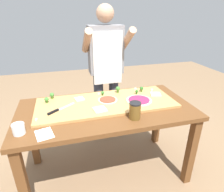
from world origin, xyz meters
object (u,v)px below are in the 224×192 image
(pizza_whole_beet_magenta, at_px, (139,100))
(broccoli_floret_center_left, at_px, (103,93))
(prep_table, at_px, (106,117))
(recipe_note, at_px, (44,134))
(pizza_slice_center, at_px, (79,99))
(sauce_jar, at_px, (135,111))
(broccoli_floret_front_mid, at_px, (137,91))
(broccoli_floret_center_right, at_px, (118,89))
(pizza_whole_tomato_red, at_px, (108,100))
(cheese_crumble_b, at_px, (99,94))
(broccoli_floret_front_right, at_px, (47,100))
(broccoli_floret_back_mid, at_px, (52,95))
(cheese_crumble_d, at_px, (36,120))
(broccoli_floret_back_right, at_px, (141,89))
(cheese_crumble_c, at_px, (135,89))
(flour_cup, at_px, (19,130))
(cook_center, at_px, (106,65))
(cheese_crumble_a, at_px, (152,90))
(pizza_slice_far_left, at_px, (100,109))
(chefs_knife, at_px, (58,110))
(pizza_slice_near_right, at_px, (156,94))

(pizza_whole_beet_magenta, height_order, broccoli_floret_center_left, broccoli_floret_center_left)
(prep_table, height_order, recipe_note, recipe_note)
(pizza_slice_center, height_order, sauce_jar, sauce_jar)
(broccoli_floret_front_mid, bearing_deg, broccoli_floret_center_right, 154.49)
(pizza_whole_tomato_red, bearing_deg, recipe_note, -146.24)
(broccoli_floret_center_left, xyz_separation_m, cheese_crumble_b, (-0.03, 0.03, -0.02))
(broccoli_floret_front_right, distance_m, broccoli_floret_back_mid, 0.10)
(broccoli_floret_front_right, distance_m, cheese_crumble_b, 0.52)
(broccoli_floret_front_right, xyz_separation_m, cheese_crumble_d, (-0.07, -0.31, -0.03))
(broccoli_floret_center_right, height_order, broccoli_floret_back_right, broccoli_floret_center_right)
(broccoli_floret_center_left, bearing_deg, recipe_note, -136.85)
(broccoli_floret_back_mid, xyz_separation_m, cheese_crumble_c, (0.88, -0.00, -0.03))
(broccoli_floret_back_mid, relative_size, cheese_crumble_b, 4.01)
(broccoli_floret_center_right, xyz_separation_m, broccoli_floret_back_right, (0.25, -0.04, -0.01))
(pizza_slice_center, height_order, broccoli_floret_center_left, broccoli_floret_center_left)
(pizza_whole_beet_magenta, height_order, recipe_note, pizza_whole_beet_magenta)
(flour_cup, height_order, cook_center, cook_center)
(broccoli_floret_front_mid, xyz_separation_m, cheese_crumble_c, (0.03, 0.11, -0.02))
(broccoli_floret_front_right, relative_size, flour_cup, 0.63)
(pizza_slice_center, bearing_deg, broccoli_floret_back_right, 2.34)
(broccoli_floret_center_right, height_order, cheese_crumble_b, broccoli_floret_center_right)
(broccoli_floret_center_left, distance_m, broccoli_floret_back_right, 0.43)
(cheese_crumble_a, height_order, cheese_crumble_b, cheese_crumble_a)
(flour_cup, bearing_deg, pizza_whole_tomato_red, 23.64)
(broccoli_floret_back_right, distance_m, cheese_crumble_d, 1.10)
(broccoli_floret_back_mid, distance_m, sauce_jar, 0.85)
(pizza_slice_far_left, bearing_deg, pizza_slice_center, 119.21)
(broccoli_floret_front_mid, distance_m, sauce_jar, 0.46)
(pizza_whole_beet_magenta, distance_m, pizza_whole_tomato_red, 0.30)
(broccoli_floret_back_right, bearing_deg, sauce_jar, -119.19)
(cheese_crumble_d, bearing_deg, prep_table, 10.27)
(chefs_knife, distance_m, cheese_crumble_b, 0.49)
(broccoli_floret_back_mid, relative_size, cook_center, 0.04)
(recipe_note, bearing_deg, broccoli_floret_front_mid, 27.01)
(pizza_slice_far_left, distance_m, broccoli_floret_front_mid, 0.51)
(cheese_crumble_c, xyz_separation_m, cheese_crumble_d, (-1.00, -0.39, -0.00))
(pizza_whole_tomato_red, distance_m, cheese_crumble_a, 0.54)
(chefs_knife, bearing_deg, cheese_crumble_c, 17.78)
(pizza_whole_beet_magenta, distance_m, pizza_slice_center, 0.58)
(broccoli_floret_back_right, xyz_separation_m, sauce_jar, (-0.26, -0.47, 0.02))
(chefs_knife, bearing_deg, pizza_slice_center, 40.84)
(pizza_slice_near_right, height_order, cheese_crumble_d, cheese_crumble_d)
(pizza_slice_center, distance_m, flour_cup, 0.64)
(cheese_crumble_d, relative_size, sauce_jar, 0.11)
(broccoli_floret_front_right, relative_size, cheese_crumble_b, 3.58)
(broccoli_floret_center_left, height_order, cheese_crumble_a, broccoli_floret_center_left)
(broccoli_floret_front_mid, distance_m, broccoli_floret_front_right, 0.90)
(pizza_whole_beet_magenta, distance_m, broccoli_floret_center_right, 0.29)
(pizza_slice_center, xyz_separation_m, broccoli_floret_front_right, (-0.30, 0.01, 0.03))
(cheese_crumble_a, distance_m, sauce_jar, 0.60)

